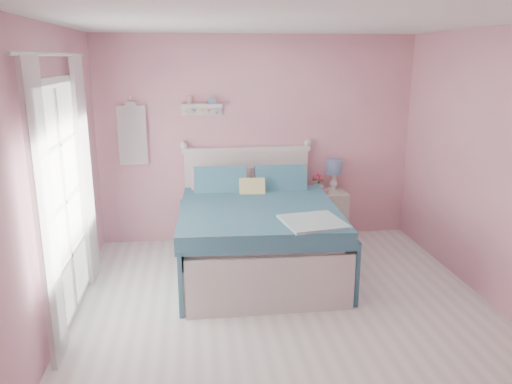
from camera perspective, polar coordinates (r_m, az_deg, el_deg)
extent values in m
plane|color=silver|center=(4.70, 3.86, -14.42)|extent=(4.50, 4.50, 0.00)
plane|color=#CC819B|center=(6.39, 0.18, 5.97)|extent=(4.00, 0.00, 4.00)
plane|color=#CC819B|center=(2.19, 16.15, -13.07)|extent=(4.00, 0.00, 4.00)
plane|color=#CC819B|center=(4.30, -22.96, 0.24)|extent=(0.00, 4.50, 4.50)
plane|color=#CC819B|center=(5.01, 27.23, 1.73)|extent=(0.00, 4.50, 4.50)
plane|color=white|center=(4.10, 4.53, 19.06)|extent=(4.50, 4.50, 0.00)
cube|color=silver|center=(5.62, 0.10, -6.76)|extent=(1.63, 2.10, 0.44)
cube|color=silver|center=(5.52, 0.10, -3.85)|extent=(1.57, 2.03, 0.16)
cube|color=silver|center=(6.47, -1.07, -0.45)|extent=(1.58, 0.07, 1.16)
cube|color=silver|center=(6.34, -1.10, 4.88)|extent=(1.64, 0.09, 0.06)
cube|color=silver|center=(4.68, 1.73, -10.67)|extent=(1.58, 0.06, 0.56)
cube|color=teal|center=(5.32, 0.31, -2.64)|extent=(1.74, 1.84, 0.18)
cube|color=pink|center=(6.08, -4.16, 0.65)|extent=(0.69, 0.31, 0.43)
cube|color=pink|center=(6.16, 2.62, 0.87)|extent=(0.69, 0.31, 0.43)
cube|color=#CCBC59|center=(5.84, -0.43, 0.09)|extent=(0.31, 0.23, 0.31)
cube|color=beige|center=(6.57, 8.16, -2.71)|extent=(0.45, 0.42, 0.65)
cube|color=silver|center=(6.33, 8.69, -1.57)|extent=(0.39, 0.02, 0.16)
sphere|color=white|center=(6.31, 8.74, -1.63)|extent=(0.03, 0.03, 0.03)
cylinder|color=white|center=(6.56, 8.83, 0.28)|extent=(0.13, 0.13, 0.02)
cylinder|color=white|center=(6.53, 8.86, 1.22)|extent=(0.06, 0.06, 0.22)
cylinder|color=#728CBE|center=(6.49, 8.93, 2.88)|extent=(0.20, 0.20, 0.18)
imported|color=silver|center=(6.43, 7.10, 0.70)|extent=(0.20, 0.20, 0.16)
imported|color=#CC899F|center=(6.33, 7.80, 0.09)|extent=(0.12, 0.12, 0.08)
sphere|color=#C24259|center=(6.39, 7.14, 2.03)|extent=(0.06, 0.06, 0.06)
sphere|color=#C24259|center=(6.43, 7.43, 1.74)|extent=(0.06, 0.06, 0.06)
sphere|color=#C24259|center=(6.40, 6.76, 1.78)|extent=(0.06, 0.06, 0.06)
sphere|color=#C24259|center=(6.38, 7.36, 1.45)|extent=(0.06, 0.06, 0.06)
sphere|color=#C24259|center=(6.38, 6.91, 1.55)|extent=(0.06, 0.06, 0.06)
cube|color=silver|center=(6.21, -6.23, 9.79)|extent=(0.50, 0.14, 0.04)
cube|color=silver|center=(6.27, -6.22, 9.20)|extent=(0.50, 0.03, 0.12)
cylinder|color=#D18C99|center=(6.20, -7.66, 10.39)|extent=(0.06, 0.06, 0.10)
cube|color=#728CBE|center=(6.21, -5.12, 10.28)|extent=(0.08, 0.06, 0.07)
cube|color=white|center=(6.30, -13.95, 6.31)|extent=(0.34, 0.03, 0.72)
cube|color=silver|center=(4.56, -22.36, 11.69)|extent=(0.04, 1.32, 0.06)
cube|color=silver|center=(5.09, -19.97, -12.51)|extent=(0.04, 1.32, 0.06)
cube|color=silver|center=(4.15, -23.03, -3.89)|extent=(0.04, 0.06, 2.10)
cube|color=silver|center=(5.32, -19.53, 0.47)|extent=(0.04, 0.06, 2.10)
cube|color=white|center=(4.72, -21.10, -1.09)|extent=(0.02, 1.20, 2.04)
cube|color=white|center=(3.99, -22.95, -2.64)|extent=(0.04, 0.40, 2.32)
cube|color=white|center=(5.39, -18.89, 2.13)|extent=(0.04, 0.40, 2.32)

